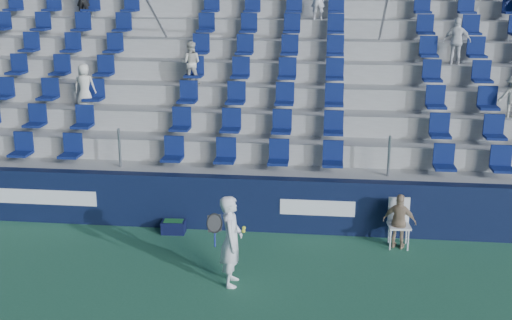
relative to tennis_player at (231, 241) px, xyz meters
The scene contains 7 objects.
ground 0.99m from the tennis_player, 91.46° to the right, with size 70.00×70.00×0.00m, color #2D6A4B.
sponsor_wall 2.64m from the tennis_player, 90.23° to the left, with size 24.00×0.32×1.20m.
grandstand 7.83m from the tennis_player, 90.08° to the left, with size 24.00×8.17×6.63m.
tennis_player is the anchor object (origin of this frame).
line_judge_chair 3.83m from the tennis_player, 33.96° to the left, with size 0.48×0.49×1.01m.
line_judge 3.75m from the tennis_player, 31.99° to the left, with size 0.68×0.28×1.16m, color tan.
ball_bin 2.84m from the tennis_player, 125.90° to the left, with size 0.52×0.35×0.29m.
Camera 1 is at (1.66, -9.96, 5.40)m, focal length 45.00 mm.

